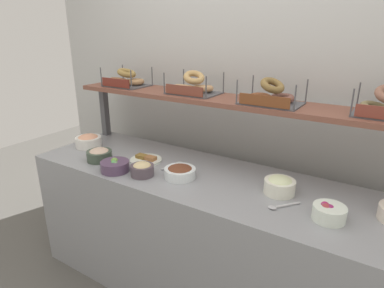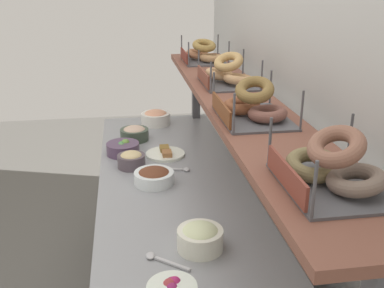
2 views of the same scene
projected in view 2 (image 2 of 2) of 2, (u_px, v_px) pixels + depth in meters
back_wall at (301, 114)px, 1.97m from camera, size 3.57×0.06×2.40m
deli_counter at (178, 273)px, 2.16m from camera, size 2.37×0.70×0.85m
shelf_riser_left at (196, 89)px, 3.02m from camera, size 0.05×0.05×0.40m
upper_shelf at (239, 102)px, 1.90m from camera, size 2.33×0.32×0.03m
bowl_hummus at (131, 160)px, 2.28m from camera, size 0.14×0.14×0.08m
bowl_lox_spread at (156, 117)px, 2.93m from camera, size 0.19×0.19×0.10m
bowl_scallion_spread at (200, 237)px, 1.60m from camera, size 0.17×0.17×0.10m
bowl_tuna_salad at (134, 133)px, 2.66m from camera, size 0.17×0.17×0.09m
bowl_chocolate_spread at (154, 176)px, 2.11m from camera, size 0.19×0.19×0.07m
bowl_veggie_mix at (123, 148)px, 2.45m from camera, size 0.18×0.18×0.08m
serving_plate_white at (165, 153)px, 2.44m from camera, size 0.21×0.21×0.04m
serving_spoon_near_plate at (179, 169)px, 2.25m from camera, size 0.06×0.17×0.01m
serving_spoon_by_edge at (160, 259)px, 1.55m from camera, size 0.13×0.14×0.01m
bagel_basket_everything at (203, 54)px, 2.68m from camera, size 0.31×0.26×0.14m
bagel_basket_sesame at (227, 74)px, 2.13m from camera, size 0.33×0.25×0.16m
bagel_basket_cinnamon_raisin at (253, 106)px, 1.63m from camera, size 0.34×0.26×0.15m
bagel_basket_poppy at (332, 168)px, 1.10m from camera, size 0.30×0.24×0.16m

